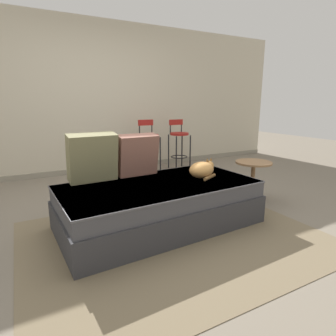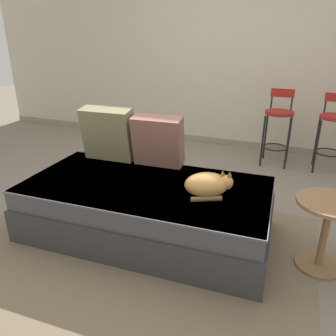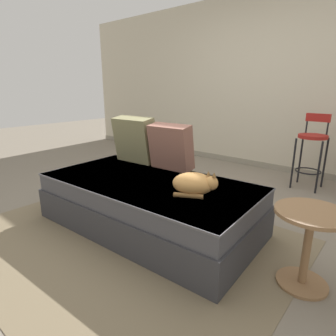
% 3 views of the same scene
% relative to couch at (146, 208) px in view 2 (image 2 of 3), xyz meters
% --- Properties ---
extents(ground_plane, '(16.00, 16.00, 0.00)m').
position_rel_couch_xyz_m(ground_plane, '(0.00, 0.40, -0.23)').
color(ground_plane, slate).
rests_on(ground_plane, ground).
extents(wall_back_panel, '(8.00, 0.10, 2.60)m').
position_rel_couch_xyz_m(wall_back_panel, '(0.00, 2.65, 1.07)').
color(wall_back_panel, beige).
rests_on(wall_back_panel, ground).
extents(wall_baseboard_trim, '(8.00, 0.02, 0.09)m').
position_rel_couch_xyz_m(wall_baseboard_trim, '(0.00, 2.60, -0.18)').
color(wall_baseboard_trim, gray).
rests_on(wall_baseboard_trim, ground).
extents(area_rug, '(2.66, 2.11, 0.01)m').
position_rel_couch_xyz_m(area_rug, '(0.00, -0.30, -0.22)').
color(area_rug, '#75664C').
rests_on(area_rug, ground).
extents(couch, '(2.01, 1.10, 0.45)m').
position_rel_couch_xyz_m(couch, '(0.00, 0.00, 0.00)').
color(couch, '#353539').
rests_on(couch, ground).
extents(throw_pillow_corner, '(0.49, 0.26, 0.50)m').
position_rel_couch_xyz_m(throw_pillow_corner, '(-0.56, 0.38, 0.47)').
color(throw_pillow_corner, '#847F56').
rests_on(throw_pillow_corner, couch).
extents(throw_pillow_middle, '(0.45, 0.25, 0.46)m').
position_rel_couch_xyz_m(throw_pillow_middle, '(-0.07, 0.40, 0.45)').
color(throw_pillow_middle, '#936051').
rests_on(throw_pillow_middle, couch).
extents(cat, '(0.39, 0.36, 0.20)m').
position_rel_couch_xyz_m(cat, '(0.51, -0.01, 0.30)').
color(cat, tan).
rests_on(cat, couch).
extents(bar_stool_near_window, '(0.34, 0.34, 0.93)m').
position_rel_couch_xyz_m(bar_stool_near_window, '(0.82, 2.07, 0.31)').
color(bar_stool_near_window, black).
rests_on(bar_stool_near_window, ground).
extents(bar_stool_by_doorway, '(0.34, 0.34, 0.92)m').
position_rel_couch_xyz_m(bar_stool_by_doorway, '(1.44, 2.07, 0.31)').
color(bar_stool_by_doorway, black).
rests_on(bar_stool_by_doorway, ground).
extents(side_table, '(0.44, 0.44, 0.52)m').
position_rel_couch_xyz_m(side_table, '(1.33, 0.07, 0.11)').
color(side_table, olive).
rests_on(side_table, ground).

